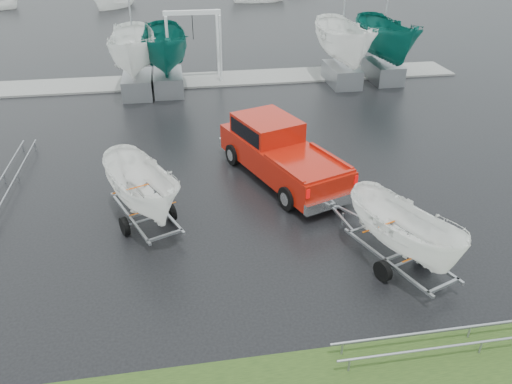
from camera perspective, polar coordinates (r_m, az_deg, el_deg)
name	(u,v)px	position (r m, az deg, el deg)	size (l,w,h in m)	color
ground_plane	(248,176)	(19.54, -0.88, 1.81)	(120.00, 120.00, 0.00)	black
dock	(216,79)	(31.54, -4.54, 12.74)	(30.00, 3.00, 0.12)	gray
pickup_truck	(277,149)	(19.17, 2.45, 4.91)	(4.23, 6.74, 2.12)	#9C1308
trailer_hitched	(411,192)	(13.94, 17.28, 0.01)	(2.35, 3.79, 4.63)	gray
trailer_parked	(138,149)	(15.70, -13.38, 4.81)	(2.47, 3.78, 5.02)	gray
boat_hoist	(193,36)	(30.82, -7.19, 17.24)	(3.30, 2.18, 4.12)	silver
keelboat_0	(130,21)	(28.65, -14.16, 18.43)	(2.51, 3.20, 10.69)	gray
keelboat_1	(163,19)	(28.78, -10.56, 18.83)	(2.51, 3.20, 7.78)	gray
keelboat_2	(347,11)	(30.20, 10.35, 19.64)	(2.61, 3.20, 10.78)	gray
keelboat_3	(390,9)	(31.46, 15.08, 19.50)	(2.60, 3.20, 10.78)	gray
mast_rack_0	(10,174)	(21.12, -26.27, 1.85)	(0.56, 6.50, 0.06)	gray
mast_rack_2	(476,334)	(13.29, 23.87, -14.63)	(7.00, 0.56, 0.06)	gray
moored_boat_1	(116,8)	(59.30, -15.72, 19.63)	(3.30, 3.31, 11.11)	white
moored_boat_2	(258,2)	(61.16, 0.24, 20.90)	(2.67, 2.60, 11.31)	white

